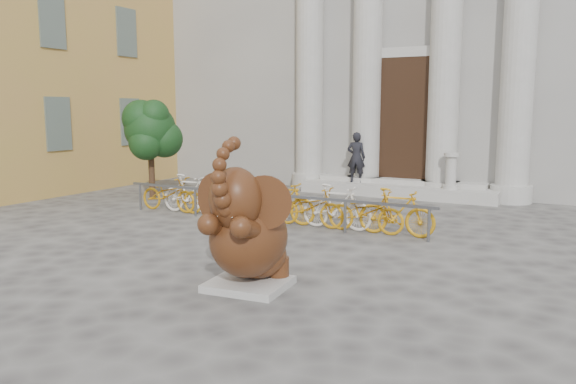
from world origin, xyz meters
The scene contains 9 objects.
ground centered at (0.00, 0.00, 0.00)m, with size 80.00×80.00×0.00m, color #474442.
classical_building centered at (0.00, 14.93, 5.98)m, with size 22.00×10.70×12.00m.
entrance_steps centered at (0.00, 9.40, 0.18)m, with size 6.00×1.20×0.36m, color #A8A59E.
ochre_building centered at (-13.00, 6.00, 6.00)m, with size 8.00×14.00×12.00m, color #BD8B48.
elephant_statue centered at (0.73, -0.34, 0.82)m, with size 1.51×1.72×2.26m.
bike_rack centered at (-1.46, 4.11, 0.50)m, with size 8.00×0.53×1.00m.
tree centered at (-6.17, 5.38, 2.03)m, with size 1.68×1.53×2.91m.
pedestrian centered at (-1.31, 9.27, 1.15)m, with size 0.57×0.38×1.57m, color black.
balustrade_post centered at (1.64, 9.10, 0.84)m, with size 0.43×0.43×1.04m.
Camera 1 is at (5.05, -7.15, 2.65)m, focal length 35.00 mm.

